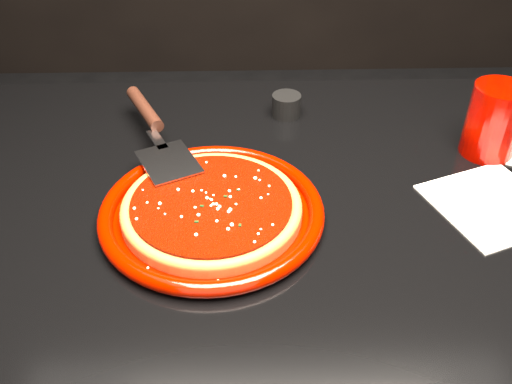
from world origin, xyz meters
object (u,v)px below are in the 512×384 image
cup (494,121)px  ramekin (286,105)px  pizza_server (157,131)px  table (311,378)px  plate (212,212)px

cup → ramekin: (-0.30, 0.12, -0.04)m
cup → pizza_server: bearing=178.3°
table → pizza_server: size_ratio=3.84×
ramekin → pizza_server: bearing=-152.4°
table → cup: 0.53m
plate → cup: size_ratio=2.67×
cup → ramekin: 0.33m
table → pizza_server: (-0.24, 0.16, 0.41)m
cup → ramekin: cup is taller
pizza_server → cup: 0.51m
table → ramekin: ramekin is taller
plate → pizza_server: (-0.09, 0.16, 0.03)m
pizza_server → cup: (0.51, -0.01, 0.02)m
table → pizza_server: pizza_server is taller
plate → cup: (0.42, 0.15, 0.05)m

